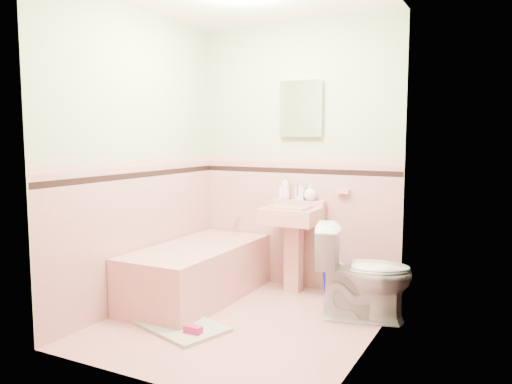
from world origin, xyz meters
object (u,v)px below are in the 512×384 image
at_px(sink, 291,251).
at_px(soap_bottle_left, 286,187).
at_px(soap_bottle_mid, 300,191).
at_px(toilet, 363,272).
at_px(soap_bottle_right, 310,192).
at_px(bucket, 335,284).
at_px(bathtub, 198,274).
at_px(shoe, 193,329).
at_px(medicine_cabinet, 301,109).

relative_size(sink, soap_bottle_left, 3.56).
distance_m(soap_bottle_mid, toilet, 1.09).
bearing_deg(sink, soap_bottle_right, 58.21).
relative_size(toilet, bucket, 3.47).
bearing_deg(soap_bottle_mid, bathtub, -134.21).
height_order(sink, toilet, sink).
height_order(bathtub, bucket, bathtub).
xyz_separation_m(soap_bottle_mid, toilet, (0.76, -0.54, -0.56)).
xyz_separation_m(toilet, shoe, (-0.99, -0.92, -0.32)).
relative_size(sink, soap_bottle_right, 5.12).
bearing_deg(toilet, bathtub, 81.30).
bearing_deg(soap_bottle_left, medicine_cabinet, 12.01).
distance_m(soap_bottle_mid, soap_bottle_right, 0.10).
bearing_deg(shoe, toilet, 41.83).
xyz_separation_m(medicine_cabinet, shoe, (-0.22, -1.49, -1.65)).
xyz_separation_m(bathtub, soap_bottle_left, (0.54, 0.71, 0.74)).
bearing_deg(bucket, sink, -166.97).
bearing_deg(bucket, soap_bottle_left, 170.47).
bearing_deg(soap_bottle_right, bucket, -17.72).
bearing_deg(shoe, soap_bottle_mid, 80.22).
bearing_deg(soap_bottle_right, sink, -121.79).
relative_size(sink, medicine_cabinet, 1.56).
height_order(soap_bottle_right, shoe, soap_bottle_right).
height_order(soap_bottle_left, soap_bottle_right, soap_bottle_left).
bearing_deg(sink, toilet, -24.92).
xyz_separation_m(medicine_cabinet, bucket, (0.39, -0.12, -1.59)).
distance_m(medicine_cabinet, soap_bottle_left, 0.75).
distance_m(soap_bottle_right, shoe, 1.73).
relative_size(toilet, shoe, 5.66).
height_order(sink, soap_bottle_right, soap_bottle_right).
distance_m(sink, medicine_cabinet, 1.32).
relative_size(soap_bottle_right, shoe, 1.16).
relative_size(soap_bottle_left, soap_bottle_right, 1.44).
bearing_deg(soap_bottle_left, toilet, -30.52).
bearing_deg(soap_bottle_right, toilet, -39.14).
height_order(bathtub, soap_bottle_left, soap_bottle_left).
height_order(soap_bottle_right, toilet, soap_bottle_right).
distance_m(medicine_cabinet, shoe, 2.23).
height_order(soap_bottle_mid, soap_bottle_right, soap_bottle_mid).
height_order(toilet, shoe, toilet).
distance_m(bathtub, toilet, 1.47).
bearing_deg(soap_bottle_left, soap_bottle_mid, 0.00).
bearing_deg(soap_bottle_right, shoe, -102.80).
relative_size(sink, bucket, 3.66).
height_order(soap_bottle_left, shoe, soap_bottle_left).
bearing_deg(soap_bottle_left, bucket, -9.53).
relative_size(bathtub, medicine_cabinet, 2.94).
height_order(medicine_cabinet, bucket, medicine_cabinet).
xyz_separation_m(soap_bottle_mid, bucket, (0.38, -0.09, -0.83)).
xyz_separation_m(medicine_cabinet, toilet, (0.78, -0.57, -1.32)).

